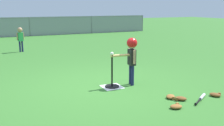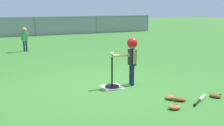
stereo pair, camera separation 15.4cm
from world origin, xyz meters
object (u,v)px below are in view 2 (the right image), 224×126
(batting_tee, at_px, (112,82))
(glove_outfield_drop, at_px, (180,99))
(spare_bat_silver, at_px, (201,99))
(glove_by_plate, at_px, (170,97))
(fielder_deep_center, at_px, (24,36))
(batter_child, at_px, (132,52))
(baseball_on_tee, at_px, (112,54))
(glove_tossed_aside, at_px, (175,107))
(glove_near_bats, at_px, (216,96))

(batting_tee, bearing_deg, glove_outfield_drop, -57.38)
(spare_bat_silver, height_order, glove_by_plate, glove_by_plate)
(fielder_deep_center, distance_m, spare_bat_silver, 7.59)
(batter_child, bearing_deg, glove_outfield_drop, -73.64)
(baseball_on_tee, bearing_deg, batter_child, -4.26)
(batter_child, xyz_separation_m, glove_outfield_drop, (0.38, -1.28, -0.74))
(glove_by_plate, relative_size, glove_tossed_aside, 1.12)
(glove_tossed_aside, bearing_deg, batting_tee, 107.47)
(spare_bat_silver, bearing_deg, glove_by_plate, 150.18)
(batter_child, bearing_deg, glove_by_plate, -76.58)
(glove_outfield_drop, bearing_deg, baseball_on_tee, 122.62)
(glove_by_plate, height_order, glove_tossed_aside, same)
(spare_bat_silver, bearing_deg, glove_tossed_aside, -167.96)
(batting_tee, bearing_deg, fielder_deep_center, 103.30)
(fielder_deep_center, distance_m, glove_by_plate, 7.15)
(baseball_on_tee, height_order, glove_tossed_aside, baseball_on_tee)
(spare_bat_silver, distance_m, glove_near_bats, 0.37)
(glove_tossed_aside, bearing_deg, batter_child, 91.40)
(spare_bat_silver, xyz_separation_m, glove_outfield_drop, (-0.40, 0.13, 0.01))
(baseball_on_tee, height_order, glove_outfield_drop, baseball_on_tee)
(batting_tee, bearing_deg, baseball_on_tee, 135.00)
(baseball_on_tee, bearing_deg, spare_bat_silver, -49.27)
(batting_tee, relative_size, spare_bat_silver, 1.28)
(baseball_on_tee, bearing_deg, glove_by_plate, -57.54)
(baseball_on_tee, relative_size, spare_bat_silver, 0.13)
(glove_tossed_aside, bearing_deg, fielder_deep_center, 104.23)
(glove_outfield_drop, bearing_deg, glove_by_plate, 123.72)
(baseball_on_tee, height_order, fielder_deep_center, fielder_deep_center)
(baseball_on_tee, distance_m, batter_child, 0.47)
(baseball_on_tee, distance_m, glove_by_plate, 1.55)
(baseball_on_tee, xyz_separation_m, glove_by_plate, (0.73, -1.15, -0.72))
(batter_child, relative_size, glove_near_bats, 4.02)
(batting_tee, height_order, glove_tossed_aside, batting_tee)
(batting_tee, bearing_deg, spare_bat_silver, -49.27)
(baseball_on_tee, distance_m, glove_near_bats, 2.29)
(batter_child, relative_size, spare_bat_silver, 1.93)
(baseball_on_tee, xyz_separation_m, glove_near_bats, (1.62, -1.44, -0.72))
(fielder_deep_center, height_order, glove_near_bats, fielder_deep_center)
(glove_by_plate, bearing_deg, batter_child, 103.42)
(batting_tee, relative_size, glove_tossed_aside, 2.98)
(batter_child, xyz_separation_m, fielder_deep_center, (-1.80, 5.70, -0.15))
(batter_child, relative_size, glove_outfield_drop, 4.05)
(spare_bat_silver, bearing_deg, batting_tee, 130.73)
(baseball_on_tee, xyz_separation_m, batter_child, (0.47, -0.03, 0.02))
(spare_bat_silver, bearing_deg, glove_near_bats, 0.72)
(glove_near_bats, bearing_deg, fielder_deep_center, 112.59)
(baseball_on_tee, bearing_deg, batting_tee, -45.00)
(batter_child, height_order, glove_near_bats, batter_child)
(fielder_deep_center, bearing_deg, spare_bat_silver, -70.02)
(glove_tossed_aside, bearing_deg, baseball_on_tee, 107.47)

